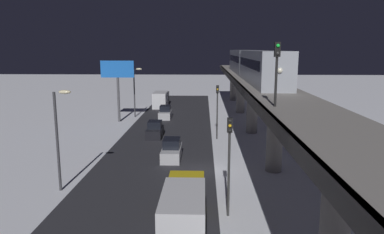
{
  "coord_description": "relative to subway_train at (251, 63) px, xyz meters",
  "views": [
    {
      "loc": [
        -0.2,
        30.42,
        10.54
      ],
      "look_at": [
        1.22,
        -13.67,
        2.18
      ],
      "focal_mm": 33.67,
      "sensor_mm": 36.0,
      "label": 1
    }
  ],
  "objects": [
    {
      "name": "subway_train",
      "position": [
        0.0,
        0.0,
        0.0
      ],
      "size": [
        2.94,
        36.87,
        3.4
      ],
      "color": "#999EA8",
      "rests_on": "elevated_railway"
    },
    {
      "name": "rail_signal",
      "position": [
        1.66,
        25.25,
        0.95
      ],
      "size": [
        0.36,
        0.41,
        4.0
      ],
      "color": "black",
      "rests_on": "elevated_railway"
    },
    {
      "name": "elevated_railway",
      "position": [
        0.09,
        17.43,
        -2.75
      ],
      "size": [
        5.0,
        102.88,
        6.96
      ],
      "color": "gray",
      "rests_on": "ground_plane"
    },
    {
      "name": "street_lamp_far",
      "position": [
        16.73,
        -7.57,
        -3.93
      ],
      "size": [
        1.35,
        0.44,
        7.65
      ],
      "color": "#38383D",
      "rests_on": "ground_plane"
    },
    {
      "name": "box_truck",
      "position": [
        7.25,
        28.42,
        -7.39
      ],
      "size": [
        2.4,
        7.4,
        2.8
      ],
      "color": "gold",
      "rests_on": "ground_plane"
    },
    {
      "name": "street_lamp_near",
      "position": [
        16.73,
        22.43,
        -3.93
      ],
      "size": [
        1.35,
        0.44,
        7.65
      ],
      "color": "#38383D",
      "rests_on": "ground_plane"
    },
    {
      "name": "commercial_billboard",
      "position": [
        18.55,
        -3.71,
        -1.91
      ],
      "size": [
        4.8,
        0.36,
        8.9
      ],
      "color": "#4C4C51",
      "rests_on": "ground_plane"
    },
    {
      "name": "ground_plane",
      "position": [
        6.37,
        17.43,
        -8.74
      ],
      "size": [
        240.0,
        240.0,
        0.0
      ],
      "primitive_type": "plane",
      "color": "white"
    },
    {
      "name": "delivery_van",
      "position": [
        14.05,
        -18.09,
        -7.39
      ],
      "size": [
        2.4,
        7.4,
        2.8
      ],
      "color": "black",
      "rests_on": "ground_plane"
    },
    {
      "name": "sedan_silver_2",
      "position": [
        9.25,
        14.06,
        -7.94
      ],
      "size": [
        1.8,
        4.47,
        1.97
      ],
      "rotation": [
        0.0,
        0.0,
        3.14
      ],
      "color": "#B2B2B7",
      "rests_on": "ground_plane"
    },
    {
      "name": "avenue_asphalt",
      "position": [
        10.65,
        17.43,
        -8.74
      ],
      "size": [
        11.0,
        102.88,
        0.01
      ],
      "primitive_type": "cube",
      "color": "#28282D",
      "rests_on": "ground_plane"
    },
    {
      "name": "sedan_black",
      "position": [
        12.05,
        5.4,
        -7.96
      ],
      "size": [
        1.91,
        4.01,
        1.97
      ],
      "color": "black",
      "rests_on": "ground_plane"
    },
    {
      "name": "sedan_silver",
      "position": [
        12.05,
        -6.71,
        -7.94
      ],
      "size": [
        1.8,
        4.18,
        1.97
      ],
      "color": "#B2B2B7",
      "rests_on": "ground_plane"
    },
    {
      "name": "traffic_light_near",
      "position": [
        4.55,
        26.26,
        -4.54
      ],
      "size": [
        0.32,
        0.44,
        6.4
      ],
      "color": "#2D2D2D",
      "rests_on": "ground_plane"
    },
    {
      "name": "traffic_light_mid",
      "position": [
        4.55,
        6.21,
        -4.54
      ],
      "size": [
        0.32,
        0.44,
        6.4
      ],
      "color": "#2D2D2D",
      "rests_on": "ground_plane"
    }
  ]
}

